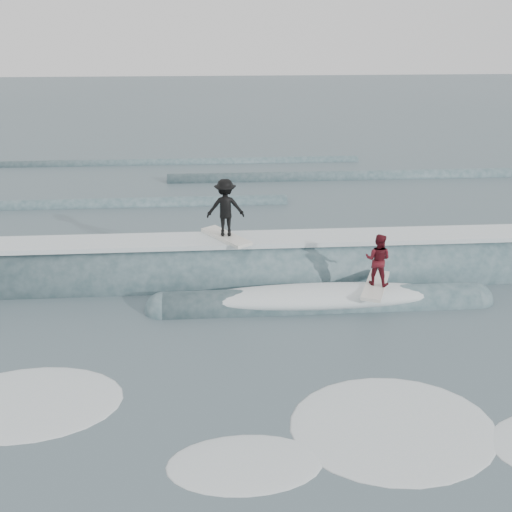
{
  "coord_description": "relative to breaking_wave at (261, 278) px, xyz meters",
  "views": [
    {
      "loc": [
        -1.13,
        -10.59,
        7.54
      ],
      "look_at": [
        0.0,
        5.04,
        1.1
      ],
      "focal_mm": 40.0,
      "sensor_mm": 36.0,
      "label": 1
    }
  ],
  "objects": [
    {
      "name": "far_swells",
      "position": [
        -0.91,
        11.88,
        -0.04
      ],
      "size": [
        38.37,
        8.65,
        0.8
      ],
      "color": "#324D55",
      "rests_on": "ground"
    },
    {
      "name": "breaking_wave",
      "position": [
        0.0,
        0.0,
        0.0
      ],
      "size": [
        21.66,
        4.03,
        2.5
      ],
      "color": "#324D55",
      "rests_on": "ground"
    },
    {
      "name": "surfer_red",
      "position": [
        3.12,
        -1.93,
        1.23
      ],
      "size": [
        1.29,
        2.06,
        1.6
      ],
      "color": "silver",
      "rests_on": "ground"
    },
    {
      "name": "whitewater",
      "position": [
        1.76,
        -7.15,
        -0.04
      ],
      "size": [
        16.27,
        4.43,
        0.1
      ],
      "color": "white",
      "rests_on": "ground"
    },
    {
      "name": "ground",
      "position": [
        -0.22,
        -5.77,
        -0.04
      ],
      "size": [
        160.0,
        160.0,
        0.0
      ],
      "primitive_type": "plane",
      "color": "#3E565B",
      "rests_on": "ground"
    },
    {
      "name": "surfer_black",
      "position": [
        -1.08,
        0.27,
        2.2
      ],
      "size": [
        1.57,
        1.97,
        1.88
      ],
      "color": "silver",
      "rests_on": "ground"
    }
  ]
}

